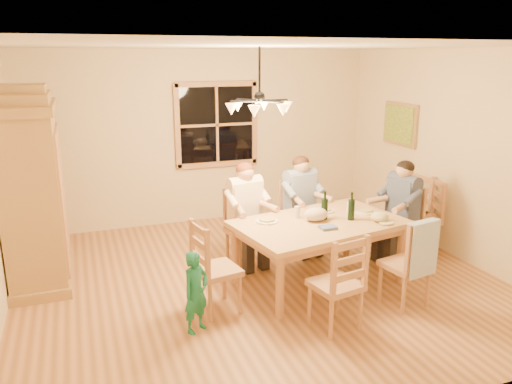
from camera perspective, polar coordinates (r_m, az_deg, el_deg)
name	(u,v)px	position (r m, az deg, el deg)	size (l,w,h in m)	color
floor	(259,281)	(6.06, 0.36, -10.12)	(5.50, 5.50, 0.00)	#956136
ceiling	(260,46)	(5.47, 0.41, 16.35)	(5.50, 5.00, 0.02)	white
wall_back	(204,138)	(7.96, -5.94, 6.19)	(5.50, 0.02, 2.70)	beige
wall_right	(456,155)	(7.04, 21.92, 3.97)	(0.02, 5.00, 2.70)	beige
window	(217,125)	(7.95, -4.51, 7.67)	(1.30, 0.06, 1.30)	black
painting	(400,124)	(7.90, 16.13, 7.44)	(0.06, 0.78, 0.64)	olive
chandelier	(259,106)	(5.49, 0.40, 9.85)	(0.77, 0.68, 0.71)	black
armoire	(34,194)	(6.31, -24.04, -0.22)	(0.66, 1.40, 2.30)	olive
dining_table	(319,229)	(5.82, 7.23, -4.26)	(2.07, 1.48, 0.76)	tan
chair_far_left	(246,242)	(6.40, -1.18, -5.72)	(0.51, 0.49, 0.99)	#A37148
chair_far_right	(300,231)	(6.83, 5.02, -4.42)	(0.51, 0.49, 0.99)	#A37148
chair_near_left	(335,299)	(5.05, 9.02, -11.96)	(0.51, 0.49, 0.99)	#A37148
chair_near_right	(404,278)	(5.65, 16.60, -9.37)	(0.51, 0.49, 0.99)	#A37148
chair_end_left	(217,283)	(5.32, -4.44, -10.35)	(0.49, 0.51, 0.99)	#A37148
chair_end_right	(399,238)	(6.79, 16.03, -5.10)	(0.49, 0.51, 0.99)	#A37148
adult_woman	(246,202)	(6.23, -1.20, -1.10)	(0.45, 0.48, 0.87)	#F9DFC0
adult_plaid_man	(301,193)	(6.67, 5.13, -0.06)	(0.45, 0.48, 0.87)	#365697
adult_slate_man	(402,199)	(6.63, 16.36, -0.73)	(0.48, 0.45, 0.87)	#434C6C
towel	(421,249)	(5.38, 18.39, -6.18)	(0.38, 0.10, 0.58)	#A4B9DF
wine_bottle_a	(325,205)	(5.84, 7.85, -1.50)	(0.08, 0.08, 0.33)	black
wine_bottle_b	(351,206)	(5.86, 10.85, -1.59)	(0.08, 0.08, 0.33)	black
plate_woman	(267,221)	(5.73, 1.27, -3.34)	(0.26, 0.26, 0.02)	white
plate_plaid	(323,211)	(6.16, 7.70, -2.12)	(0.26, 0.26, 0.02)	white
plate_slate	(365,212)	(6.21, 12.37, -2.20)	(0.26, 0.26, 0.02)	white
wine_glass_a	(297,212)	(5.86, 4.72, -2.32)	(0.06, 0.06, 0.14)	silver
wine_glass_b	(349,206)	(6.18, 10.63, -1.60)	(0.06, 0.06, 0.14)	silver
cap	(380,217)	(5.90, 13.95, -2.76)	(0.20, 0.20, 0.11)	#C8C085
napkin	(328,227)	(5.56, 8.21, -4.03)	(0.18, 0.14, 0.03)	#516194
cloth_bundle	(316,214)	(5.79, 6.86, -2.55)	(0.28, 0.22, 0.15)	tan
child	(196,292)	(4.92, -6.89, -11.29)	(0.30, 0.20, 0.82)	#1A7559
chair_spare_front	(421,229)	(7.24, 18.38, -4.01)	(0.55, 0.56, 0.99)	#A37148
chair_spare_back	(409,223)	(7.44, 17.09, -3.37)	(0.50, 0.52, 0.99)	#A37148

